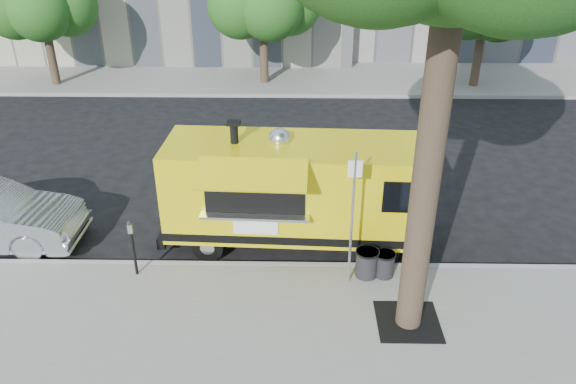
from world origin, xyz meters
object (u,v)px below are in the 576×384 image
object	(u,v)px
sign_post	(352,212)
food_truck	(294,190)
parking_meter	(132,241)
trash_bin_left	(367,262)
trash_bin_right	(384,263)

from	to	relation	value
sign_post	food_truck	xyz separation A→B (m)	(-1.18, 1.72, -0.43)
parking_meter	food_truck	size ratio (longest dim) A/B	0.21
trash_bin_left	trash_bin_right	distance (m)	0.38
parking_meter	food_truck	bearing A→B (deg)	24.32
sign_post	trash_bin_left	size ratio (longest dim) A/B	4.88
parking_meter	trash_bin_right	xyz separation A→B (m)	(5.33, 0.05, -0.53)
sign_post	parking_meter	bearing A→B (deg)	177.48
sign_post	trash_bin_left	world-z (taller)	sign_post
parking_meter	food_truck	distance (m)	3.72
trash_bin_left	trash_bin_right	world-z (taller)	trash_bin_left
sign_post	parking_meter	xyz separation A→B (m)	(-4.55, 0.20, -0.87)
trash_bin_left	trash_bin_right	xyz separation A→B (m)	(0.38, 0.01, -0.03)
parking_meter	trash_bin_right	size ratio (longest dim) A/B	2.41
trash_bin_left	food_truck	bearing A→B (deg)	136.78
sign_post	food_truck	bearing A→B (deg)	124.43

